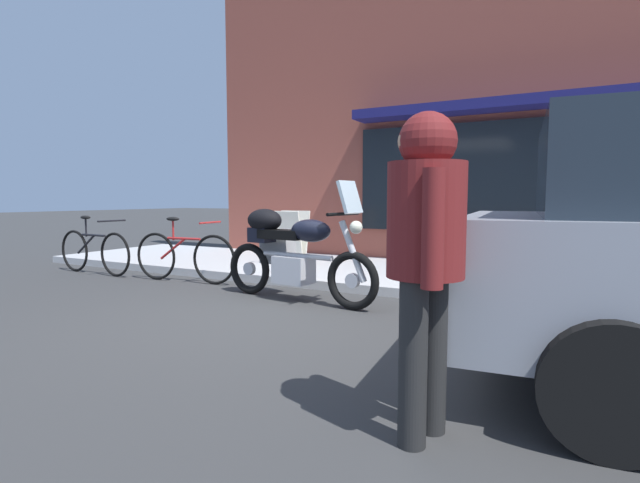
% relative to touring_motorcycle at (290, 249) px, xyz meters
% --- Properties ---
extents(ground_plane, '(80.00, 80.00, 0.00)m').
position_rel_touring_motorcycle_xyz_m(ground_plane, '(0.30, -0.67, -0.60)').
color(ground_plane, '#363636').
extents(touring_motorcycle, '(2.17, 0.83, 1.40)m').
position_rel_touring_motorcycle_xyz_m(touring_motorcycle, '(0.00, 0.00, 0.00)').
color(touring_motorcycle, black).
rests_on(touring_motorcycle, ground_plane).
extents(parked_bicycle, '(1.73, 0.48, 0.94)m').
position_rel_touring_motorcycle_xyz_m(parked_bicycle, '(-1.98, 0.29, -0.22)').
color(parked_bicycle, black).
rests_on(parked_bicycle, ground_plane).
extents(pedestrian_walking, '(0.50, 0.52, 1.62)m').
position_rel_touring_motorcycle_xyz_m(pedestrian_walking, '(2.35, -2.52, 0.42)').
color(pedestrian_walking, '#252525').
rests_on(pedestrian_walking, ground_plane).
extents(sandwich_board_sign, '(0.55, 0.40, 0.88)m').
position_rel_touring_motorcycle_xyz_m(sandwich_board_sign, '(-1.17, 1.87, -0.04)').
color(sandwich_board_sign, silver).
rests_on(sandwich_board_sign, sidewalk_curb).
extents(second_bicycle_by_cafe, '(1.73, 0.48, 0.93)m').
position_rel_touring_motorcycle_xyz_m(second_bicycle_by_cafe, '(-3.79, 0.16, -0.23)').
color(second_bicycle_by_cafe, black).
rests_on(second_bicycle_by_cafe, ground_plane).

